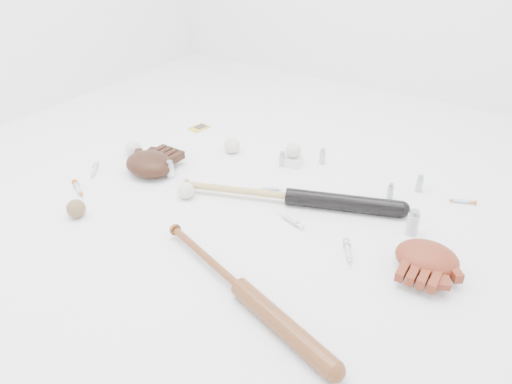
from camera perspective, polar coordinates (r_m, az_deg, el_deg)
The scene contains 23 objects.
bat_dark at distance 1.94m, azimuth 3.75°, elevation -0.49°, with size 0.90×0.07×0.07m, color black, non-canonical shape.
bat_wood at distance 1.53m, azimuth -1.76°, elevation -10.89°, with size 0.82×0.06×0.06m, color brown, non-canonical shape.
glove_dark at distance 2.19m, azimuth -12.08°, elevation 3.19°, with size 0.26×0.26×0.09m, color black, non-canonical shape.
glove_tan at distance 1.71m, azimuth 18.96°, elevation -7.13°, with size 0.24×0.24×0.09m, color maroon, non-canonical shape.
trading_card at distance 2.60m, azimuth -6.53°, elevation 7.30°, with size 0.07×0.10×0.01m, color gold.
pedestal at distance 2.23m, azimuth 4.24°, elevation 3.57°, with size 0.07×0.07×0.04m, color white.
baseball_on_pedestal at distance 2.20m, azimuth 4.29°, elevation 4.83°, with size 0.07×0.07×0.07m, color silver.
baseball_left at distance 2.36m, azimuth -13.86°, elevation 4.86°, with size 0.07×0.07×0.07m, color silver.
baseball_upper at distance 2.33m, azimuth -2.77°, elevation 5.35°, with size 0.07×0.07×0.07m, color silver.
baseball_mid at distance 2.00m, azimuth -7.99°, elevation 0.16°, with size 0.07×0.07×0.07m, color silver.
baseball_aged at distance 1.98m, azimuth -19.87°, elevation -1.79°, with size 0.07×0.07×0.07m, color brown.
syringe_0 at distance 2.15m, azimuth -19.62°, elevation 0.29°, with size 0.16×0.03×0.02m, color #ADBCC6, non-canonical shape.
syringe_1 at distance 1.85m, azimuth 3.95°, elevation -3.22°, with size 0.15×0.03×0.02m, color #ADBCC6, non-canonical shape.
syringe_2 at distance 2.04m, azimuth 1.70°, elevation 0.37°, with size 0.14×0.02×0.02m, color #ADBCC6, non-canonical shape.
syringe_3 at distance 1.72m, azimuth 10.50°, elevation -6.80°, with size 0.16×0.03×0.02m, color #ADBCC6, non-canonical shape.
syringe_4 at distance 2.12m, azimuth 22.38°, elevation -0.97°, with size 0.13×0.02×0.02m, color #ADBCC6, non-canonical shape.
syringe_5 at distance 2.28m, azimuth -18.04°, elevation 2.32°, with size 0.16×0.03×0.02m, color #ADBCC6, non-canonical shape.
vial_0 at distance 2.04m, azimuth 15.11°, elevation 0.11°, with size 0.03×0.03×0.07m, color #ABB4BC.
vial_1 at distance 2.12m, azimuth 18.18°, elevation 0.93°, with size 0.03×0.03×0.07m, color #ABB4BC.
vial_2 at distance 2.21m, azimuth 3.01°, elevation 3.78°, with size 0.03×0.03×0.07m, color #ABB4BC.
vial_3 at distance 1.85m, azimuth 17.50°, elevation -3.33°, with size 0.04×0.04×0.10m, color #ABB4BC.
vial_4 at distance 2.15m, azimuth -9.78°, elevation 2.57°, with size 0.03×0.03×0.08m, color #ABB4BC.
vial_5 at distance 2.25m, azimuth 7.60°, elevation 4.07°, with size 0.03×0.03×0.07m, color #ABB4BC.
Camera 1 is at (0.92, -1.37, 1.06)m, focal length 35.00 mm.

